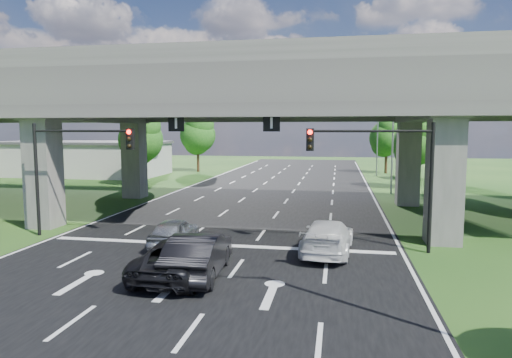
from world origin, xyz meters
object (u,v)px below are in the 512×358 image
(streetlight_far, at_px, (388,128))
(signal_left, at_px, (72,158))
(car_dark, at_px, (198,255))
(car_trailing, at_px, (180,257))
(streetlight_beyond, at_px, (374,128))
(car_white, at_px, (328,237))
(car_silver, at_px, (174,232))
(signal_right, at_px, (383,162))

(streetlight_far, bearing_deg, signal_left, -131.78)
(car_dark, distance_m, car_trailing, 0.70)
(streetlight_beyond, xyz_separation_m, car_white, (-4.70, -37.00, -5.06))
(signal_left, bearing_deg, streetlight_beyond, 63.57)
(streetlight_beyond, xyz_separation_m, car_silver, (-12.06, -37.00, -5.13))
(car_trailing, bearing_deg, signal_left, -33.89)
(signal_right, height_order, car_white, signal_right)
(car_dark, xyz_separation_m, car_white, (4.82, 4.24, -0.09))
(signal_right, relative_size, car_silver, 1.49)
(car_white, bearing_deg, car_dark, 45.85)
(signal_right, xyz_separation_m, streetlight_beyond, (2.27, 36.06, 1.66))
(car_dark, bearing_deg, streetlight_far, -114.82)
(car_dark, bearing_deg, signal_left, -35.83)
(signal_right, bearing_deg, car_trailing, -146.13)
(streetlight_far, xyz_separation_m, car_white, (-4.70, -21.00, -5.06))
(car_silver, xyz_separation_m, car_dark, (2.54, -4.24, 0.16))
(car_silver, height_order, car_dark, car_dark)
(streetlight_beyond, distance_m, car_trailing, 42.92)
(signal_right, relative_size, signal_left, 1.00)
(streetlight_beyond, xyz_separation_m, car_trailing, (-10.20, -41.38, -5.08))
(car_silver, height_order, car_trailing, car_trailing)
(streetlight_far, xyz_separation_m, car_trailing, (-10.20, -25.38, -5.08))
(car_dark, height_order, car_trailing, car_dark)
(signal_left, height_order, car_white, signal_left)
(streetlight_far, height_order, car_silver, streetlight_far)
(car_trailing, bearing_deg, car_white, -140.81)
(signal_left, distance_m, car_dark, 10.41)
(car_dark, bearing_deg, car_white, -142.83)
(car_silver, xyz_separation_m, car_white, (7.36, 0.00, 0.07))
(streetlight_beyond, relative_size, car_silver, 2.48)
(streetlight_far, distance_m, car_trailing, 27.82)
(car_dark, bearing_deg, car_trailing, 7.24)
(streetlight_far, bearing_deg, streetlight_beyond, 90.00)
(signal_right, bearing_deg, streetlight_beyond, 86.39)
(signal_left, distance_m, car_silver, 6.88)
(car_silver, xyz_separation_m, car_trailing, (1.86, -4.38, 0.05))
(signal_left, height_order, streetlight_beyond, streetlight_beyond)
(signal_left, relative_size, car_dark, 1.17)
(signal_left, xyz_separation_m, car_dark, (8.40, -5.18, -3.31))
(car_white, height_order, car_trailing, car_white)
(car_silver, bearing_deg, streetlight_beyond, -109.70)
(streetlight_beyond, bearing_deg, car_silver, -108.05)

